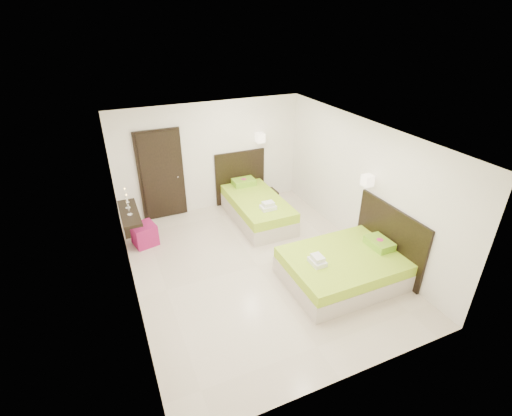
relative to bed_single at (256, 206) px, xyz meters
name	(u,v)px	position (x,y,z in m)	size (l,w,h in m)	color
floor	(258,266)	(-0.73, -1.75, -0.32)	(5.50, 5.50, 0.00)	beige
bed_single	(256,206)	(0.00, 0.00, 0.00)	(1.30, 2.16, 1.78)	beige
bed_double	(346,266)	(0.57, -2.76, -0.02)	(2.04, 1.73, 1.68)	beige
nightstand	(268,198)	(0.54, 0.49, -0.13)	(0.44, 0.39, 0.39)	black
ottoman	(144,234)	(-2.59, -0.09, -0.09)	(0.46, 0.46, 0.46)	#8F134D
door	(161,176)	(-1.93, 0.95, 0.73)	(1.02, 0.15, 2.14)	black
console_shelf	(129,213)	(-2.82, -0.15, 0.49)	(0.35, 1.20, 0.78)	black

